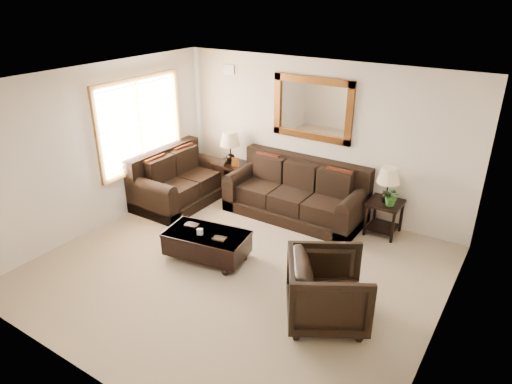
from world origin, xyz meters
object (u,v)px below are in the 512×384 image
Objects in this scene: sofa at (297,196)px; end_table_left at (230,153)px; coffee_table at (207,242)px; loveseat at (179,183)px; armchair at (328,287)px; end_table_right at (387,191)px.

sofa is 1.95× the size of end_table_left.
end_table_left is at bearing 107.45° from coffee_table.
sofa is 1.37× the size of loveseat.
loveseat is 4.15m from armchair.
end_table_right reaches higher than coffee_table.
sofa is 2.27m from loveseat.
sofa is 2.53× the size of armchair.
end_table_right is 2.99m from coffee_table.
end_table_left is at bearing 21.72° from armchair.
sofa is at bearing -5.67° from end_table_left.
loveseat is at bearing -166.21° from end_table_right.
loveseat is 1.85× the size of armchair.
armchair is at bearing -86.83° from end_table_right.
armchair is (3.24, -2.48, -0.34)m from end_table_left.
end_table_right is 2.52m from armchair.
loveseat is at bearing -161.21° from sofa.
coffee_table is 2.17m from armchair.
end_table_left reaches higher than coffee_table.
end_table_left reaches higher than loveseat.
end_table_left reaches higher than end_table_right.
coffee_table is 1.38× the size of armchair.
end_table_right is (3.10, 0.02, -0.05)m from end_table_left.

